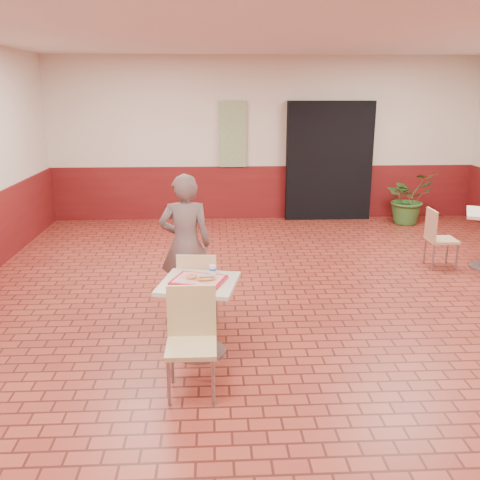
{
  "coord_description": "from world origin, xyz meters",
  "views": [
    {
      "loc": [
        -0.99,
        -5.05,
        2.36
      ],
      "look_at": [
        -0.73,
        0.01,
        0.95
      ],
      "focal_mm": 40.0,
      "sensor_mm": 36.0,
      "label": 1
    }
  ],
  "objects_px": {
    "main_table": "(199,305)",
    "chair_second_left": "(437,235)",
    "chair_main_back": "(198,287)",
    "potted_plant": "(408,198)",
    "customer": "(186,244)",
    "chair_main_front": "(192,335)",
    "long_john_donut": "(206,278)",
    "ring_donut": "(192,276)",
    "serving_tray": "(199,280)",
    "paper_cup": "(213,269)"
  },
  "relations": [
    {
      "from": "main_table",
      "to": "ring_donut",
      "type": "distance_m",
      "value": 0.28
    },
    {
      "from": "main_table",
      "to": "chair_second_left",
      "type": "distance_m",
      "value": 4.0
    },
    {
      "from": "main_table",
      "to": "potted_plant",
      "type": "distance_m",
      "value": 6.14
    },
    {
      "from": "main_table",
      "to": "ring_donut",
      "type": "xyz_separation_m",
      "value": [
        -0.06,
        0.02,
        0.27
      ]
    },
    {
      "from": "serving_tray",
      "to": "chair_main_front",
      "type": "bearing_deg",
      "value": -94.35
    },
    {
      "from": "serving_tray",
      "to": "long_john_donut",
      "type": "bearing_deg",
      "value": -36.72
    },
    {
      "from": "serving_tray",
      "to": "main_table",
      "type": "bearing_deg",
      "value": 90.0
    },
    {
      "from": "chair_main_front",
      "to": "long_john_donut",
      "type": "distance_m",
      "value": 0.65
    },
    {
      "from": "main_table",
      "to": "potted_plant",
      "type": "bearing_deg",
      "value": 52.79
    },
    {
      "from": "potted_plant",
      "to": "customer",
      "type": "bearing_deg",
      "value": -135.0
    },
    {
      "from": "paper_cup",
      "to": "chair_second_left",
      "type": "height_order",
      "value": "same"
    },
    {
      "from": "serving_tray",
      "to": "customer",
      "type": "bearing_deg",
      "value": 99.17
    },
    {
      "from": "main_table",
      "to": "serving_tray",
      "type": "xyz_separation_m",
      "value": [
        0.0,
        -0.0,
        0.24
      ]
    },
    {
      "from": "ring_donut",
      "to": "chair_second_left",
      "type": "distance_m",
      "value": 4.05
    },
    {
      "from": "chair_main_back",
      "to": "paper_cup",
      "type": "height_order",
      "value": "chair_main_back"
    },
    {
      "from": "main_table",
      "to": "customer",
      "type": "bearing_deg",
      "value": 99.17
    },
    {
      "from": "serving_tray",
      "to": "ring_donut",
      "type": "xyz_separation_m",
      "value": [
        -0.06,
        0.02,
        0.03
      ]
    },
    {
      "from": "ring_donut",
      "to": "chair_second_left",
      "type": "relative_size",
      "value": 0.12
    },
    {
      "from": "ring_donut",
      "to": "potted_plant",
      "type": "xyz_separation_m",
      "value": [
        3.78,
        4.87,
        -0.27
      ]
    },
    {
      "from": "main_table",
      "to": "chair_second_left",
      "type": "height_order",
      "value": "chair_second_left"
    },
    {
      "from": "chair_second_left",
      "to": "paper_cup",
      "type": "bearing_deg",
      "value": 127.7
    },
    {
      "from": "paper_cup",
      "to": "potted_plant",
      "type": "relative_size",
      "value": 0.09
    },
    {
      "from": "customer",
      "to": "paper_cup",
      "type": "relative_size",
      "value": 18.55
    },
    {
      "from": "paper_cup",
      "to": "serving_tray",
      "type": "bearing_deg",
      "value": -135.29
    },
    {
      "from": "main_table",
      "to": "potted_plant",
      "type": "relative_size",
      "value": 0.74
    },
    {
      "from": "chair_main_front",
      "to": "chair_main_back",
      "type": "relative_size",
      "value": 1.03
    },
    {
      "from": "paper_cup",
      "to": "potted_plant",
      "type": "xyz_separation_m",
      "value": [
        3.59,
        4.76,
        -0.3
      ]
    },
    {
      "from": "serving_tray",
      "to": "paper_cup",
      "type": "relative_size",
      "value": 5.46
    },
    {
      "from": "chair_second_left",
      "to": "chair_main_back",
      "type": "bearing_deg",
      "value": 121.84
    },
    {
      "from": "chair_main_back",
      "to": "customer",
      "type": "xyz_separation_m",
      "value": [
        -0.14,
        0.52,
        0.3
      ]
    },
    {
      "from": "chair_main_back",
      "to": "customer",
      "type": "relative_size",
      "value": 0.54
    },
    {
      "from": "main_table",
      "to": "customer",
      "type": "relative_size",
      "value": 0.46
    },
    {
      "from": "ring_donut",
      "to": "paper_cup",
      "type": "distance_m",
      "value": 0.22
    },
    {
      "from": "potted_plant",
      "to": "serving_tray",
      "type": "bearing_deg",
      "value": -127.21
    },
    {
      "from": "ring_donut",
      "to": "potted_plant",
      "type": "bearing_deg",
      "value": 52.21
    },
    {
      "from": "chair_main_back",
      "to": "main_table",
      "type": "bearing_deg",
      "value": 97.15
    },
    {
      "from": "paper_cup",
      "to": "ring_donut",
      "type": "bearing_deg",
      "value": -150.99
    },
    {
      "from": "main_table",
      "to": "chair_main_front",
      "type": "distance_m",
      "value": 0.63
    },
    {
      "from": "chair_second_left",
      "to": "serving_tray",
      "type": "bearing_deg",
      "value": 128.08
    },
    {
      "from": "ring_donut",
      "to": "potted_plant",
      "type": "distance_m",
      "value": 6.17
    },
    {
      "from": "chair_main_back",
      "to": "long_john_donut",
      "type": "distance_m",
      "value": 0.62
    },
    {
      "from": "chair_main_back",
      "to": "potted_plant",
      "type": "height_order",
      "value": "potted_plant"
    },
    {
      "from": "serving_tray",
      "to": "potted_plant",
      "type": "height_order",
      "value": "potted_plant"
    },
    {
      "from": "paper_cup",
      "to": "potted_plant",
      "type": "bearing_deg",
      "value": 53.03
    },
    {
      "from": "ring_donut",
      "to": "paper_cup",
      "type": "xyz_separation_m",
      "value": [
        0.19,
        0.11,
        0.03
      ]
    },
    {
      "from": "ring_donut",
      "to": "chair_second_left",
      "type": "height_order",
      "value": "chair_second_left"
    },
    {
      "from": "chair_second_left",
      "to": "potted_plant",
      "type": "bearing_deg",
      "value": -9.6
    },
    {
      "from": "serving_tray",
      "to": "ring_donut",
      "type": "height_order",
      "value": "ring_donut"
    },
    {
      "from": "chair_second_left",
      "to": "potted_plant",
      "type": "relative_size",
      "value": 0.85
    },
    {
      "from": "chair_main_back",
      "to": "potted_plant",
      "type": "xyz_separation_m",
      "value": [
        3.74,
        4.4,
        0.01
      ]
    }
  ]
}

